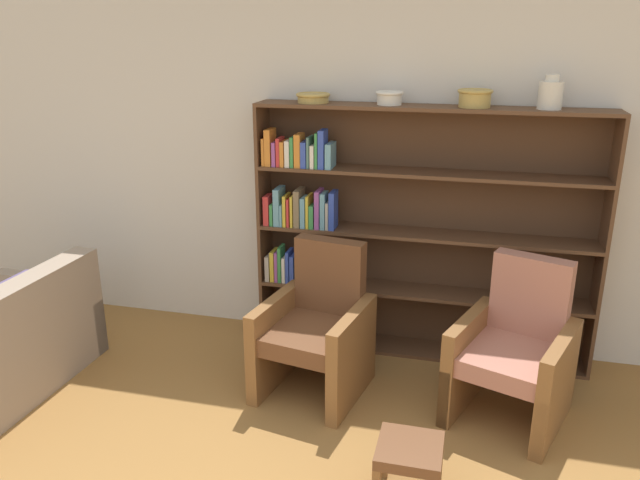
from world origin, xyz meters
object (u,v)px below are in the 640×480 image
(bookshelf, at_px, (394,232))
(armchair_cushioned, at_px, (515,353))
(bowl_copper, at_px, (313,97))
(bowl_stoneware, at_px, (475,97))
(armchair_leather, at_px, (317,330))
(vase_tall, at_px, (551,94))
(footstool, at_px, (409,456))
(bowl_slate, at_px, (389,97))

(bookshelf, xyz_separation_m, armchair_cushioned, (0.86, -0.70, -0.50))
(bowl_copper, height_order, bowl_stoneware, bowl_stoneware)
(bowl_stoneware, distance_m, armchair_leather, 1.86)
(vase_tall, bearing_deg, armchair_cushioned, -98.61)
(armchair_cushioned, bearing_deg, vase_tall, -78.60)
(vase_tall, height_order, footstool, vase_tall)
(footstool, bearing_deg, bowl_copper, 119.75)
(armchair_leather, bearing_deg, vase_tall, -143.28)
(bowl_stoneware, bearing_deg, armchair_cushioned, -61.91)
(bowl_stoneware, height_order, footstool, bowl_stoneware)
(armchair_cushioned, bearing_deg, bookshelf, -19.22)
(bowl_slate, bearing_deg, vase_tall, 0.00)
(armchair_cushioned, bearing_deg, bowl_stoneware, -41.89)
(bowl_stoneware, bearing_deg, bowl_copper, 180.00)
(bowl_copper, height_order, vase_tall, vase_tall)
(bowl_copper, bearing_deg, armchair_leather, -73.77)
(bowl_slate, xyz_separation_m, armchair_leather, (-0.34, -0.68, -1.46))
(bookshelf, distance_m, bowl_stoneware, 1.10)
(bookshelf, relative_size, bowl_slate, 12.86)
(bowl_copper, distance_m, vase_tall, 1.56)
(bowl_stoneware, bearing_deg, footstool, -96.10)
(bowl_stoneware, height_order, vase_tall, vase_tall)
(bowl_copper, relative_size, bowl_stoneware, 1.05)
(armchair_leather, distance_m, armchair_cushioned, 1.26)
(bookshelf, xyz_separation_m, armchair_leather, (-0.40, -0.70, -0.50))
(bowl_copper, bearing_deg, bowl_slate, 0.00)
(bowl_slate, bearing_deg, armchair_cushioned, -36.33)
(armchair_cushioned, bearing_deg, armchair_leather, 19.89)
(vase_tall, bearing_deg, bowl_slate, 180.00)
(armchair_leather, xyz_separation_m, armchair_cushioned, (1.26, -0.00, 0.00))
(bowl_copper, height_order, bowl_slate, bowl_slate)
(vase_tall, bearing_deg, footstool, -111.56)
(bowl_stoneware, xyz_separation_m, armchair_cushioned, (0.36, -0.68, -1.47))
(vase_tall, bearing_deg, bowl_copper, 180.00)
(vase_tall, distance_m, armchair_leather, 2.14)
(bowl_slate, distance_m, armchair_cushioned, 1.86)
(armchair_leather, height_order, footstool, armchair_leather)
(bowl_slate, relative_size, armchair_leather, 0.19)
(bowl_copper, distance_m, armchair_cushioned, 2.17)
(armchair_leather, xyz_separation_m, footstool, (0.73, -0.94, -0.16))
(bowl_stoneware, bearing_deg, bowl_slate, 180.00)
(bowl_slate, bearing_deg, bowl_stoneware, 0.00)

